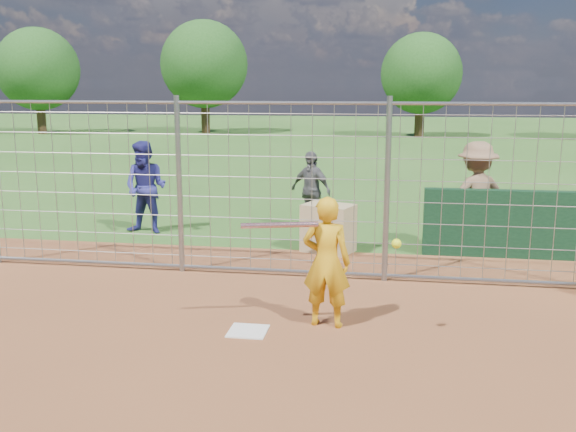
% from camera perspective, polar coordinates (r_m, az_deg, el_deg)
% --- Properties ---
extents(ground, '(100.00, 100.00, 0.00)m').
position_cam_1_polar(ground, '(7.57, -3.25, -9.70)').
color(ground, '#2D591E').
rests_on(ground, ground).
extents(home_plate, '(0.43, 0.43, 0.02)m').
position_cam_1_polar(home_plate, '(7.39, -3.58, -10.19)').
color(home_plate, silver).
rests_on(home_plate, ground).
extents(dugout_wall, '(2.60, 0.20, 1.10)m').
position_cam_1_polar(dugout_wall, '(10.88, 18.79, -0.68)').
color(dugout_wall, '#11381E').
rests_on(dugout_wall, ground).
extents(batter, '(0.59, 0.42, 1.53)m').
position_cam_1_polar(batter, '(7.34, 3.43, -4.11)').
color(batter, gold).
rests_on(batter, ground).
extents(bystander_a, '(0.91, 0.75, 1.73)m').
position_cam_1_polar(bystander_a, '(12.24, -12.52, 2.49)').
color(bystander_a, navy).
rests_on(bystander_a, ground).
extents(bystander_b, '(0.95, 0.75, 1.51)m').
position_cam_1_polar(bystander_b, '(12.30, 2.02, 2.29)').
color(bystander_b, '#545559').
rests_on(bystander_b, ground).
extents(bystander_c, '(1.36, 1.07, 1.84)m').
position_cam_1_polar(bystander_c, '(11.05, 16.36, 1.62)').
color(bystander_c, '#805F46').
rests_on(bystander_c, ground).
extents(equipment_bin, '(0.94, 0.80, 0.80)m').
position_cam_1_polar(equipment_bin, '(10.70, 3.61, -1.08)').
color(equipment_bin, tan).
rests_on(equipment_bin, ground).
extents(equipment_in_play, '(1.75, 0.32, 0.21)m').
position_cam_1_polar(equipment_in_play, '(7.00, 1.70, -1.19)').
color(equipment_in_play, silver).
rests_on(equipment_in_play, ground).
extents(backstop_fence, '(9.08, 0.08, 2.60)m').
position_cam_1_polar(backstop_fence, '(9.14, -0.67, 2.23)').
color(backstop_fence, gray).
rests_on(backstop_fence, ground).
extents(tree_line, '(44.66, 6.72, 6.48)m').
position_cam_1_polar(tree_line, '(35.06, 12.00, 12.96)').
color(tree_line, '#3F2B19').
rests_on(tree_line, ground).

